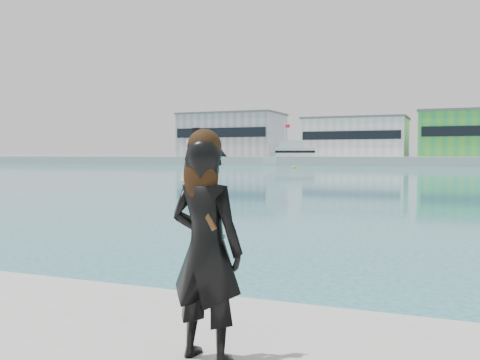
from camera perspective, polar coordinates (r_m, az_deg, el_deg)
The scene contains 7 objects.
far_quay at distance 134.56m, azimuth 21.65°, elevation 1.92°, with size 320.00×40.00×2.00m, color #9E9E99.
warehouse_grey_left at distance 144.06m, azimuth -0.83°, elevation 4.84°, with size 26.52×16.36×11.50m.
warehouse_white at distance 134.61m, azimuth 12.25°, elevation 4.50°, with size 24.48×15.35×9.50m.
flagpole_left at distance 131.57m, azimuth 4.86°, elevation 4.50°, with size 1.28×0.16×8.00m.
motor_yacht at distance 122.86m, azimuth 6.07°, elevation 2.55°, with size 16.48×9.02×7.41m.
buoy_far at distance 96.76m, azimuth 5.80°, elevation 1.27°, with size 0.50×0.50×0.50m, color #D5BD0B.
woman at distance 4.20m, azimuth -3.67°, elevation -6.69°, with size 0.69×0.50×1.83m.
Camera 1 is at (1.23, -4.54, 2.41)m, focal length 40.00 mm.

